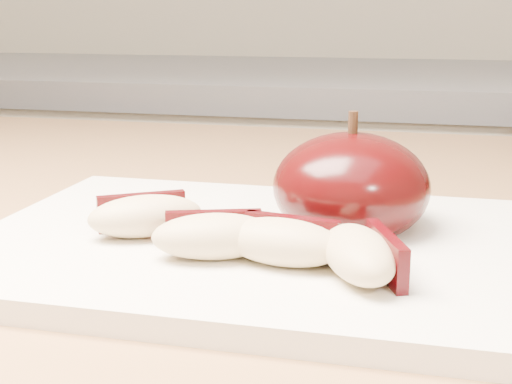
# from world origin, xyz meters

# --- Properties ---
(back_cabinet) EXTENTS (2.40, 0.62, 0.94)m
(back_cabinet) POSITION_xyz_m (0.00, 1.20, 0.47)
(back_cabinet) COLOR silver
(back_cabinet) RESTS_ON ground
(cutting_board) EXTENTS (0.31, 0.23, 0.01)m
(cutting_board) POSITION_xyz_m (0.09, 0.37, 0.91)
(cutting_board) COLOR white
(cutting_board) RESTS_ON island_counter
(apple_half) EXTENTS (0.12, 0.12, 0.08)m
(apple_half) POSITION_xyz_m (0.14, 0.40, 0.94)
(apple_half) COLOR black
(apple_half) RESTS_ON cutting_board
(apple_wedge_a) EXTENTS (0.07, 0.06, 0.02)m
(apple_wedge_a) POSITION_xyz_m (0.03, 0.35, 0.92)
(apple_wedge_a) COLOR #D0B584
(apple_wedge_a) RESTS_ON cutting_board
(apple_wedge_b) EXTENTS (0.07, 0.05, 0.02)m
(apple_wedge_b) POSITION_xyz_m (0.08, 0.33, 0.92)
(apple_wedge_b) COLOR #D0B584
(apple_wedge_b) RESTS_ON cutting_board
(apple_wedge_c) EXTENTS (0.07, 0.04, 0.02)m
(apple_wedge_c) POSITION_xyz_m (0.11, 0.33, 0.92)
(apple_wedge_c) COLOR #D0B584
(apple_wedge_c) RESTS_ON cutting_board
(apple_wedge_d) EXTENTS (0.05, 0.07, 0.02)m
(apple_wedge_d) POSITION_xyz_m (0.15, 0.32, 0.92)
(apple_wedge_d) COLOR #D0B584
(apple_wedge_d) RESTS_ON cutting_board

